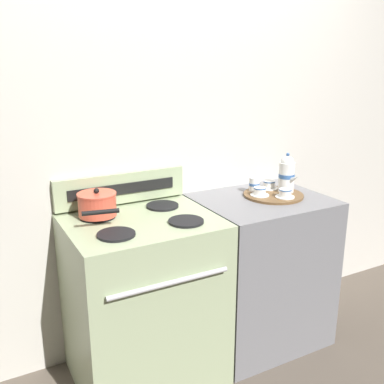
{
  "coord_description": "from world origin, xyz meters",
  "views": [
    {
      "loc": [
        -1.16,
        -1.98,
        1.68
      ],
      "look_at": [
        -0.04,
        0.07,
        0.99
      ],
      "focal_mm": 42.0,
      "sensor_mm": 36.0,
      "label": 1
    }
  ],
  "objects": [
    {
      "name": "stove",
      "position": [
        -0.37,
        -0.0,
        0.46
      ],
      "size": [
        0.75,
        0.64,
        0.92
      ],
      "color": "#9EAD84",
      "rests_on": "ground"
    },
    {
      "name": "serving_tray",
      "position": [
        0.47,
        0.01,
        0.91
      ],
      "size": [
        0.35,
        0.35,
        0.01
      ],
      "color": "brown",
      "rests_on": "side_counter"
    },
    {
      "name": "teapot",
      "position": [
        0.56,
        0.01,
        1.03
      ],
      "size": [
        0.1,
        0.15,
        0.24
      ],
      "color": "white",
      "rests_on": "serving_tray"
    },
    {
      "name": "creamer_jug",
      "position": [
        0.4,
        0.11,
        0.96
      ],
      "size": [
        0.06,
        0.06,
        0.08
      ],
      "color": "white",
      "rests_on": "serving_tray"
    },
    {
      "name": "saucepan",
      "position": [
        -0.55,
        0.13,
        0.98
      ],
      "size": [
        0.22,
        0.3,
        0.14
      ],
      "color": "#D14C38",
      "rests_on": "stove"
    },
    {
      "name": "ground_plane",
      "position": [
        0.0,
        0.0,
        0.0
      ],
      "size": [
        6.0,
        6.0,
        0.0
      ],
      "primitive_type": "plane",
      "color": "brown"
    },
    {
      "name": "teacup_front",
      "position": [
        0.51,
        0.11,
        0.95
      ],
      "size": [
        0.11,
        0.11,
        0.05
      ],
      "color": "white",
      "rests_on": "serving_tray"
    },
    {
      "name": "teacup_right",
      "position": [
        0.48,
        -0.08,
        0.95
      ],
      "size": [
        0.11,
        0.11,
        0.05
      ],
      "color": "white",
      "rests_on": "serving_tray"
    },
    {
      "name": "control_panel",
      "position": [
        -0.37,
        0.28,
        1.0
      ],
      "size": [
        0.74,
        0.05,
        0.17
      ],
      "color": "#9EAD84",
      "rests_on": "stove"
    },
    {
      "name": "side_counter",
      "position": [
        0.38,
        0.0,
        0.45
      ],
      "size": [
        0.74,
        0.61,
        0.91
      ],
      "color": "slate",
      "rests_on": "ground"
    },
    {
      "name": "wall_back",
      "position": [
        0.0,
        0.33,
        1.1
      ],
      "size": [
        6.0,
        0.05,
        2.2
      ],
      "color": "beige",
      "rests_on": "ground"
    },
    {
      "name": "teacup_left",
      "position": [
        0.37,
        0.02,
        0.95
      ],
      "size": [
        0.11,
        0.11,
        0.05
      ],
      "color": "white",
      "rests_on": "serving_tray"
    }
  ]
}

